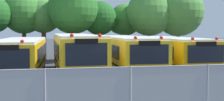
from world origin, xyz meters
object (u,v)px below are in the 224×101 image
(tree_1, at_px, (23,13))
(school_bus_1, at_px, (75,53))
(tree_3, at_px, (74,9))
(school_bus_0, at_px, (21,56))
(school_bus_3, at_px, (172,53))
(tree_7, at_px, (177,12))
(school_bus_2, at_px, (126,53))
(tree_4, at_px, (98,17))
(tree_2, at_px, (44,15))
(tree_6, at_px, (150,13))
(tree_5, at_px, (124,20))

(tree_1, bearing_deg, school_bus_1, -68.67)
(tree_3, bearing_deg, school_bus_0, -114.45)
(school_bus_3, bearing_deg, tree_7, -114.78)
(school_bus_2, height_order, tree_4, tree_4)
(tree_4, bearing_deg, tree_1, 171.33)
(tree_2, xyz_separation_m, tree_7, (12.97, -1.82, 0.36))
(school_bus_0, xyz_separation_m, tree_3, (3.92, 8.62, 3.50))
(school_bus_3, bearing_deg, school_bus_0, -1.14)
(school_bus_0, height_order, school_bus_1, school_bus_1)
(tree_6, bearing_deg, tree_7, 1.69)
(tree_2, bearing_deg, tree_6, -10.62)
(school_bus_2, distance_m, tree_2, 12.51)
(school_bus_0, bearing_deg, tree_2, -94.63)
(tree_3, xyz_separation_m, tree_6, (7.31, 0.18, -0.27))
(tree_1, distance_m, tree_3, 5.22)
(school_bus_3, height_order, tree_2, tree_2)
(school_bus_2, xyz_separation_m, tree_1, (-7.57, 10.71, 3.12))
(school_bus_1, bearing_deg, tree_6, -132.70)
(school_bus_1, distance_m, school_bus_3, 6.56)
(school_bus_1, bearing_deg, tree_3, -95.25)
(school_bus_0, relative_size, tree_6, 1.57)
(school_bus_2, xyz_separation_m, tree_5, (2.45, 11.06, 2.53))
(tree_7, bearing_deg, school_bus_2, -129.45)
(tree_5, xyz_separation_m, tree_6, (2.10, -2.17, 0.63))
(tree_3, distance_m, tree_4, 2.61)
(school_bus_1, xyz_separation_m, school_bus_2, (3.34, 0.12, -0.07))
(school_bus_2, xyz_separation_m, tree_3, (-2.75, 8.71, 3.43))
(school_bus_0, height_order, school_bus_2, school_bus_2)
(school_bus_1, xyz_separation_m, tree_1, (-4.23, 10.83, 3.05))
(tree_6, bearing_deg, school_bus_0, -141.94)
(school_bus_1, distance_m, school_bus_2, 3.34)
(tree_2, distance_m, tree_4, 5.31)
(tree_3, height_order, tree_4, tree_3)
(school_bus_2, height_order, tree_7, tree_7)
(school_bus_1, distance_m, tree_6, 12.37)
(school_bus_1, distance_m, tree_7, 14.44)
(school_bus_1, relative_size, tree_5, 1.98)
(school_bus_0, distance_m, school_bus_1, 3.34)
(tree_4, height_order, tree_5, tree_4)
(tree_2, bearing_deg, tree_3, -36.29)
(school_bus_0, xyz_separation_m, tree_2, (1.09, 10.69, 3.06))
(school_bus_0, xyz_separation_m, tree_1, (-0.90, 10.61, 3.18))
(school_bus_3, relative_size, tree_4, 1.65)
(school_bus_0, bearing_deg, school_bus_2, -179.66)
(school_bus_1, relative_size, tree_7, 1.54)
(tree_2, xyz_separation_m, tree_6, (10.14, -1.90, 0.17))
(tree_1, distance_m, tree_5, 10.05)
(tree_4, bearing_deg, tree_3, -158.91)
(tree_4, distance_m, tree_7, 7.84)
(tree_4, bearing_deg, school_bus_0, -123.35)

